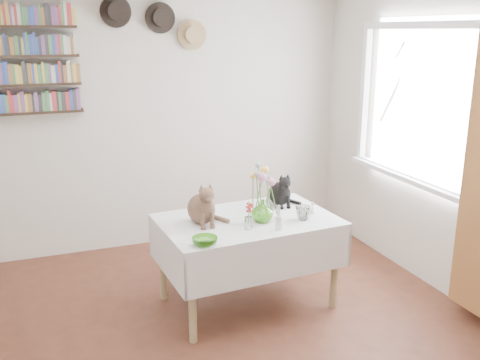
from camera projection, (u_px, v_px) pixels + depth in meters
name	position (u px, v px, depth m)	size (l,w,h in m)	color
room	(225.00, 180.00, 3.12)	(4.08, 4.58, 2.58)	brown
window	(415.00, 116.00, 4.47)	(0.12, 1.52, 1.32)	white
dining_table	(247.00, 240.00, 4.11)	(1.37, 0.93, 0.71)	white
tabby_cat	(201.00, 201.00, 3.94)	(0.22, 0.28, 0.34)	brown
black_cat	(280.00, 188.00, 4.37)	(0.19, 0.24, 0.29)	black
flower_vase	(262.00, 211.00, 3.98)	(0.17, 0.17, 0.17)	#88D553
green_bowl	(205.00, 241.00, 3.56)	(0.17, 0.17, 0.05)	#88D553
drinking_glass	(303.00, 213.00, 4.03)	(0.11, 0.11, 0.11)	white
candlestick	(279.00, 222.00, 3.82)	(0.05, 0.05, 0.18)	white
berry_jar	(248.00, 216.00, 3.83)	(0.06, 0.06, 0.23)	white
porcelain_figurine	(313.00, 208.00, 4.17)	(0.05, 0.05, 0.09)	white
flower_bouquet	(262.00, 178.00, 3.92)	(0.17, 0.13, 0.39)	#4C7233
bookshelf_unit	(18.00, 61.00, 4.52)	(1.00, 0.16, 0.91)	#302115
wall_hats	(157.00, 22.00, 4.88)	(0.98, 0.09, 0.48)	black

